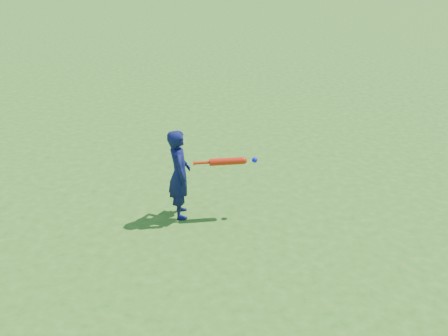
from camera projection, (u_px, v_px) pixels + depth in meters
The scene contains 3 objects.
ground at pixel (209, 243), 5.23m from camera, with size 80.00×80.00×0.00m, color #2B6217.
child at pixel (179, 174), 5.53m from camera, with size 0.38×0.25×1.04m, color #0D1140.
bat_swing at pixel (229, 161), 5.49m from camera, with size 0.70×0.22×0.08m.
Camera 1 is at (0.62, -4.32, 2.99)m, focal length 40.00 mm.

